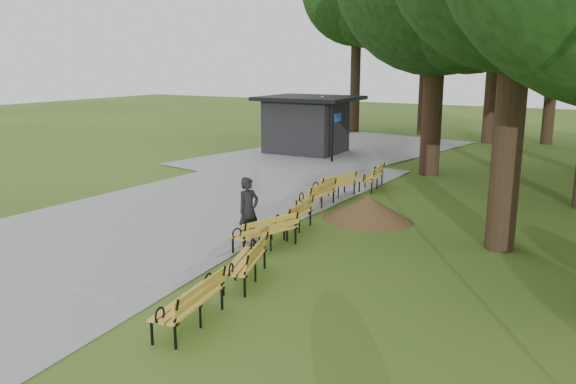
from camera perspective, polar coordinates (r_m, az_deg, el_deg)
The scene contains 13 objects.
ground at distance 15.33m, azimuth -1.70°, elevation -4.47°, with size 100.00×100.00×0.00m, color #3B5D1A.
path at distance 19.91m, azimuth -6.95°, elevation -0.44°, with size 12.00×38.00×0.06m, color #969699.
person at distance 14.66m, azimuth -3.91°, elevation -1.83°, with size 0.62×0.41×1.71m, color black.
kiosk at distance 29.27m, azimuth 1.77°, elevation 6.63°, with size 4.56×3.96×2.85m, color black, non-canonical shape.
lamp_post at distance 28.71m, azimuth 3.39°, elevation 7.82°, with size 0.32×0.32×2.88m.
dirt_mound at distance 16.97m, azimuth 7.84°, elevation -1.61°, with size 2.26×2.26×0.73m, color #47301C.
bench_0 at distance 10.39m, azimuth -9.73°, elevation -10.65°, with size 1.90×0.64×0.88m, color gold, non-canonical shape.
bench_1 at distance 12.25m, azimuth -4.25°, elevation -6.81°, with size 1.90×0.64×0.88m, color gold, non-canonical shape.
bench_2 at distance 14.28m, azimuth -2.28°, elevation -3.92°, with size 1.90×0.64×0.88m, color gold, non-canonical shape.
bench_3 at distance 15.68m, azimuth 0.37°, elevation -2.40°, with size 1.90×0.64×0.88m, color gold, non-canonical shape.
bench_4 at distance 18.15m, azimuth 2.73°, elevation -0.32°, with size 1.90×0.64×0.88m, color gold, non-canonical shape.
bench_5 at distance 19.57m, azimuth 4.49°, elevation 0.62°, with size 1.90×0.64×0.88m, color gold, non-canonical shape.
bench_6 at distance 21.20m, azimuth 8.18°, elevation 1.47°, with size 1.90×0.64×0.88m, color gold, non-canonical shape.
Camera 1 is at (7.74, -12.44, 4.53)m, focal length 36.17 mm.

